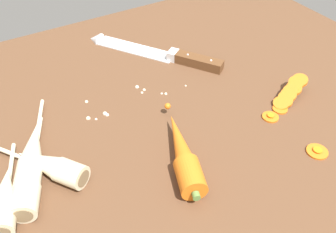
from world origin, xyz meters
TOP-DOWN VIEW (x-y plane):
  - ground_plane at (0.00, 0.00)cm, footprint 120.00×90.00cm
  - chefs_knife at (8.97, 21.00)cm, footprint 22.10×30.72cm
  - whole_carrot at (-2.93, -11.68)cm, footprint 9.70×20.89cm
  - parsnip_front at (-22.59, -2.86)cm, footprint 13.23×17.59cm
  - parsnip_mid_left at (-25.97, -3.51)cm, footprint 10.40×21.11cm
  - parsnip_mid_right at (-30.22, -5.68)cm, footprint 7.84×17.67cm
  - parsnip_back at (-24.32, 1.07)cm, footprint 10.48×21.60cm
  - carrot_slice_stack at (24.68, -8.44)cm, footprint 10.66×5.92cm
  - carrot_slice_stray_near at (18.24, -21.78)cm, footprint 3.71×3.71cm
  - carrot_slice_stray_mid at (17.53, -10.89)cm, footprint 3.16×3.16cm
  - mince_crumbs at (-5.64, 7.81)cm, footprint 22.25×6.60cm

SIDE VIEW (x-z plane):
  - ground_plane at x=0.00cm, z-range -4.00..0.00cm
  - carrot_slice_stray_mid at x=17.53cm, z-range 0.01..0.71cm
  - carrot_slice_stray_near at x=18.24cm, z-range 0.01..0.71cm
  - mince_crumbs at x=-5.64cm, z-range -0.07..0.81cm
  - chefs_knife at x=8.97cm, z-range -1.44..2.74cm
  - carrot_slice_stack at x=24.68cm, z-range -0.49..3.43cm
  - parsnip_back at x=-24.32cm, z-range -0.02..3.98cm
  - parsnip_mid_left at x=-25.97cm, z-range -0.02..3.98cm
  - parsnip_front at x=-22.59cm, z-range -0.02..3.98cm
  - parsnip_mid_right at x=-30.22cm, z-range -0.02..3.98cm
  - whole_carrot at x=-2.93cm, z-range 0.00..4.20cm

